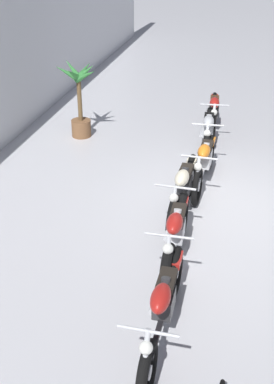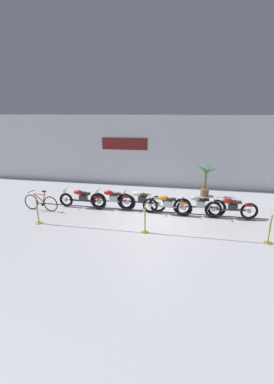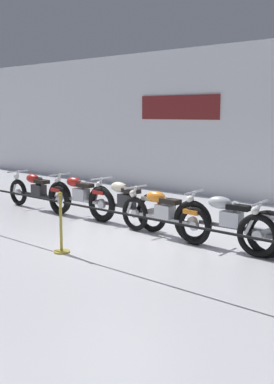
# 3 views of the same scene
# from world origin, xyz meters

# --- Properties ---
(ground_plane) EXTENTS (120.00, 120.00, 0.00)m
(ground_plane) POSITION_xyz_m (0.00, 0.00, 0.00)
(ground_plane) COLOR silver
(back_wall) EXTENTS (28.00, 0.29, 4.20)m
(back_wall) POSITION_xyz_m (-0.01, 5.12, 2.10)
(back_wall) COLOR white
(back_wall) RESTS_ON ground
(motorcycle_red_0) EXTENTS (2.35, 0.62, 0.92)m
(motorcycle_red_0) POSITION_xyz_m (-3.40, 0.58, 0.45)
(motorcycle_red_0) COLOR black
(motorcycle_red_0) RESTS_ON ground
(motorcycle_red_1) EXTENTS (2.17, 0.62, 0.96)m
(motorcycle_red_1) POSITION_xyz_m (-1.94, 0.66, 0.47)
(motorcycle_red_1) COLOR black
(motorcycle_red_1) RESTS_ON ground
(motorcycle_cream_2) EXTENTS (2.30, 0.62, 0.97)m
(motorcycle_cream_2) POSITION_xyz_m (-0.61, 0.74, 0.49)
(motorcycle_cream_2) COLOR black
(motorcycle_cream_2) RESTS_ON ground
(motorcycle_orange_3) EXTENTS (2.21, 0.62, 0.93)m
(motorcycle_orange_3) POSITION_xyz_m (0.59, 0.51, 0.47)
(motorcycle_orange_3) COLOR black
(motorcycle_orange_3) RESTS_ON ground
(motorcycle_silver_4) EXTENTS (2.26, 0.62, 0.98)m
(motorcycle_silver_4) POSITION_xyz_m (1.98, 0.59, 0.49)
(motorcycle_silver_4) COLOR black
(motorcycle_silver_4) RESTS_ON ground
(stanchion_far_left) EXTENTS (8.80, 0.28, 1.05)m
(stanchion_far_left) POSITION_xyz_m (-1.45, -1.44, 0.72)
(stanchion_far_left) COLOR gold
(stanchion_far_left) RESTS_ON ground
(stanchion_mid_left) EXTENTS (0.28, 0.28, 1.05)m
(stanchion_mid_left) POSITION_xyz_m (-0.07, -1.44, 0.36)
(stanchion_mid_left) COLOR gold
(stanchion_mid_left) RESTS_ON ground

